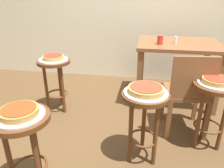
% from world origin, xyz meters
% --- Properties ---
extents(ground_plane, '(6.00, 6.00, 0.00)m').
position_xyz_m(ground_plane, '(0.00, 0.00, 0.00)').
color(ground_plane, brown).
extents(stool_foreground, '(0.37, 0.37, 0.63)m').
position_xyz_m(stool_foreground, '(-0.52, -0.75, 0.47)').
color(stool_foreground, '#5B3319').
rests_on(stool_foreground, ground_plane).
extents(serving_plate_foreground, '(0.31, 0.31, 0.01)m').
position_xyz_m(serving_plate_foreground, '(-0.52, -0.75, 0.64)').
color(serving_plate_foreground, silver).
rests_on(serving_plate_foreground, stool_foreground).
extents(pizza_foreground, '(0.24, 0.24, 0.05)m').
position_xyz_m(pizza_foreground, '(-0.52, -0.75, 0.67)').
color(pizza_foreground, '#B78442').
rests_on(pizza_foreground, serving_plate_foreground).
extents(stool_middle, '(0.37, 0.37, 0.63)m').
position_xyz_m(stool_middle, '(0.26, -0.29, 0.47)').
color(stool_middle, '#5B3319').
rests_on(stool_middle, ground_plane).
extents(serving_plate_middle, '(0.34, 0.34, 0.01)m').
position_xyz_m(serving_plate_middle, '(0.26, -0.29, 0.64)').
color(serving_plate_middle, silver).
rests_on(serving_plate_middle, stool_middle).
extents(pizza_middle, '(0.28, 0.28, 0.05)m').
position_xyz_m(pizza_middle, '(0.26, -0.29, 0.67)').
color(pizza_middle, tan).
rests_on(pizza_middle, serving_plate_middle).
extents(stool_leftside, '(0.37, 0.37, 0.63)m').
position_xyz_m(stool_leftside, '(0.85, -0.01, 0.47)').
color(stool_leftside, '#5B3319').
rests_on(stool_leftside, ground_plane).
extents(serving_plate_leftside, '(0.31, 0.31, 0.01)m').
position_xyz_m(serving_plate_leftside, '(0.85, -0.01, 0.64)').
color(serving_plate_leftside, silver).
rests_on(serving_plate_leftside, stool_leftside).
extents(pizza_leftside, '(0.25, 0.25, 0.05)m').
position_xyz_m(pizza_leftside, '(0.85, -0.01, 0.67)').
color(pizza_leftside, tan).
rests_on(pizza_leftside, serving_plate_leftside).
extents(stool_rear, '(0.37, 0.37, 0.63)m').
position_xyz_m(stool_rear, '(-0.79, 0.40, 0.47)').
color(stool_rear, '#5B3319').
rests_on(stool_rear, ground_plane).
extents(serving_plate_rear, '(0.33, 0.33, 0.01)m').
position_xyz_m(serving_plate_rear, '(-0.79, 0.40, 0.64)').
color(serving_plate_rear, silver).
rests_on(serving_plate_rear, stool_rear).
extents(pizza_rear, '(0.23, 0.23, 0.05)m').
position_xyz_m(pizza_rear, '(-0.79, 0.40, 0.67)').
color(pizza_rear, tan).
rests_on(pizza_rear, serving_plate_rear).
extents(dining_table, '(0.98, 0.76, 0.77)m').
position_xyz_m(dining_table, '(0.62, 0.91, 0.65)').
color(dining_table, brown).
rests_on(dining_table, ground_plane).
extents(cup_near_edge, '(0.07, 0.07, 0.10)m').
position_xyz_m(cup_near_edge, '(0.39, 0.76, 0.83)').
color(cup_near_edge, red).
rests_on(cup_near_edge, dining_table).
extents(condiment_shaker, '(0.04, 0.04, 0.08)m').
position_xyz_m(condiment_shaker, '(0.57, 0.83, 0.82)').
color(condiment_shaker, white).
rests_on(condiment_shaker, dining_table).
extents(wooden_chair, '(0.44, 0.44, 0.85)m').
position_xyz_m(wooden_chair, '(0.66, 0.16, 0.47)').
color(wooden_chair, brown).
rests_on(wooden_chair, ground_plane).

